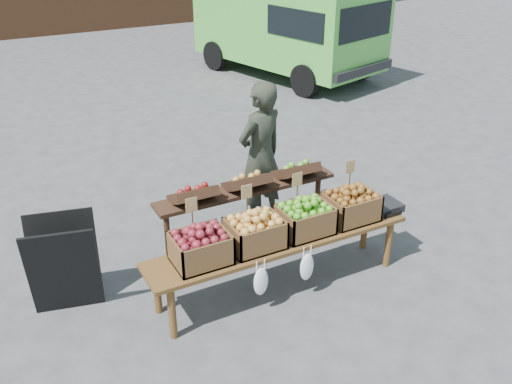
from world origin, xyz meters
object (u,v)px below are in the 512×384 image
vendor (260,156)px  crate_green_apples (351,207)px  crate_golden_apples (201,248)px  crate_red_apples (305,220)px  back_table (247,211)px  weighing_scale (383,206)px  delivery_van (286,29)px  chalkboard_sign (64,265)px  display_bench (280,263)px  crate_russet_pears (255,233)px

vendor → crate_green_apples: (0.38, -1.24, -0.16)m
crate_golden_apples → crate_red_apples: bearing=0.0°
back_table → crate_golden_apples: 1.12m
vendor → weighing_scale: bearing=107.2°
vendor → back_table: vendor is taller
delivery_van → vendor: size_ratio=2.52×
vendor → crate_red_apples: size_ratio=3.49×
chalkboard_sign → crate_green_apples: 2.83m
display_bench → crate_russet_pears: 0.51m
delivery_van → vendor: (-3.60, -5.49, -0.11)m
display_bench → weighing_scale: 1.29m
crate_golden_apples → crate_green_apples: 1.65m
crate_red_apples → weighing_scale: 0.98m
chalkboard_sign → crate_russet_pears: 1.79m
display_bench → crate_russet_pears: bearing=180.0°
crate_green_apples → back_table: bearing=138.6°
crate_golden_apples → crate_russet_pears: size_ratio=1.00×
vendor → crate_red_apples: bearing=66.3°
chalkboard_sign → weighing_scale: bearing=1.0°
delivery_van → chalkboard_sign: (-5.97, -6.06, -0.51)m
display_bench → crate_green_apples: crate_green_apples is taller
vendor → crate_russet_pears: vendor is taller
crate_russet_pears → weighing_scale: (1.52, 0.00, -0.10)m
delivery_van → chalkboard_sign: bearing=-149.9°
chalkboard_sign → crate_green_apples: (2.74, -0.67, 0.23)m
crate_golden_apples → crate_russet_pears: bearing=0.0°
back_table → crate_red_apples: bearing=-69.6°
crate_golden_apples → crate_red_apples: (1.10, 0.00, 0.00)m
chalkboard_sign → back_table: 1.93m
back_table → weighing_scale: bearing=-30.1°
back_table → vendor: bearing=49.6°
chalkboard_sign → crate_red_apples: (2.19, -0.67, 0.23)m
vendor → display_bench: 1.44m
back_table → crate_green_apples: 1.11m
vendor → back_table: bearing=33.9°
back_table → weighing_scale: back_table is taller
crate_golden_apples → crate_red_apples: 1.10m
back_table → crate_green_apples: size_ratio=4.20×
vendor → crate_green_apples: bearing=91.1°
chalkboard_sign → crate_russet_pears: bearing=-9.2°
chalkboard_sign → crate_green_apples: size_ratio=1.90×
crate_green_apples → weighing_scale: size_ratio=1.47×
delivery_van → crate_red_apples: delivery_van is taller
delivery_van → crate_russet_pears: delivery_van is taller
crate_russet_pears → weighing_scale: size_ratio=1.47×
vendor → crate_golden_apples: size_ratio=3.49×
crate_russet_pears → crate_green_apples: size_ratio=1.00×
delivery_van → crate_russet_pears: 8.00m
vendor → weighing_scale: 1.50m
display_bench → vendor: bearing=70.1°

